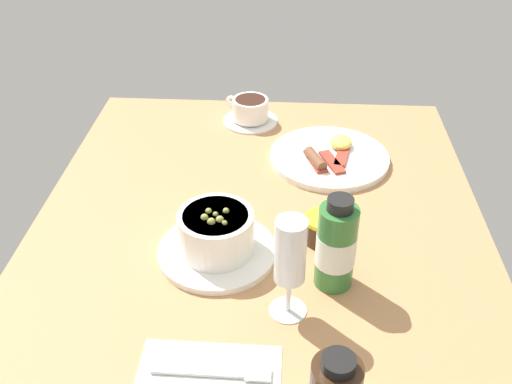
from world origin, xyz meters
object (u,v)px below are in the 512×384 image
Objects in this scene: jam_jar at (322,230)px; sauce_bottle_green at (336,246)px; breakfast_plate at (330,157)px; porridge_bowl at (216,236)px; coffee_cup at (250,111)px; wine_glass at (290,256)px; cutlery_setting at (210,382)px.

jam_jar is 0.38× the size of sauce_bottle_green.
porridge_bowl is at bearing -32.88° from breakfast_plate.
wine_glass is (61.25, 10.08, 8.30)cm from coffee_cup.
jam_jar is (-4.30, 17.99, -1.40)cm from porridge_bowl.
sauce_bottle_green is (9.93, 1.61, 4.94)cm from jam_jar.
cutlery_setting is at bearing -17.63° from breakfast_plate.
jam_jar is at bearing 103.45° from porridge_bowl.
jam_jar is (44.46, 15.66, -0.18)cm from coffee_cup.
porridge_bowl is 38.31cm from breakfast_plate.
porridge_bowl is at bearing -2.73° from coffee_cup.
wine_glass is at bearing -18.38° from jam_jar.
cutlery_setting is 75.15cm from coffee_cup.
cutlery_setting is 28.05cm from sauce_bottle_green.
wine_glass is at bearing -46.31° from sauce_bottle_green.
jam_jar reaches higher than cutlery_setting.
coffee_cup is (-75.11, 0.17, 2.57)cm from cutlery_setting.
cutlery_setting is 3.17× the size of jam_jar.
jam_jar is at bearing 161.62° from wine_glass.
coffee_cup is 62.63cm from wine_glass.
porridge_bowl reaches higher than jam_jar.
breakfast_plate is (-27.77, 2.74, -1.73)cm from jam_jar.
sauce_bottle_green is at bearing 73.98° from porridge_bowl.
porridge_bowl is 1.03× the size of cutlery_setting.
wine_glass reaches higher than jam_jar.
coffee_cup is (-48.76, 2.33, -1.21)cm from porridge_bowl.
sauce_bottle_green is 0.65× the size of breakfast_plate.
cutlery_setting is at bearing -36.49° from wine_glass.
porridge_bowl is at bearing -106.02° from sauce_bottle_green.
wine_glass is at bearing 143.51° from cutlery_setting.
sauce_bottle_green is at bearing 139.92° from cutlery_setting.
coffee_cup is 57.26cm from sauce_bottle_green.
sauce_bottle_green is at bearing 133.69° from wine_glass.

